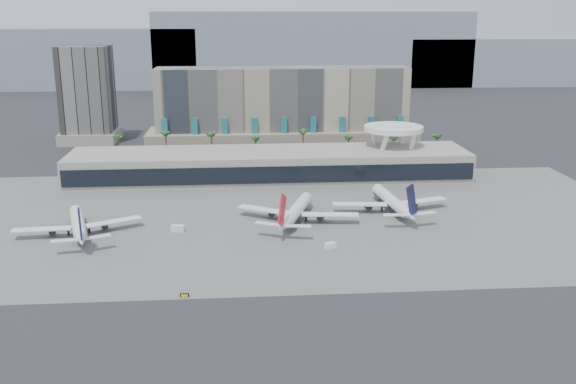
{
  "coord_description": "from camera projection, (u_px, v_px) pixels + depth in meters",
  "views": [
    {
      "loc": [
        -13.31,
        -158.72,
        69.26
      ],
      "look_at": [
        2.35,
        40.0,
        13.29
      ],
      "focal_mm": 40.0,
      "sensor_mm": 36.0,
      "label": 1
    }
  ],
  "objects": [
    {
      "name": "ground",
      "position": [
        291.0,
        280.0,
        172.06
      ],
      "size": [
        900.0,
        900.0,
        0.0
      ],
      "primitive_type": "plane",
      "color": "#232326",
      "rests_on": "ground"
    },
    {
      "name": "apron_pad",
      "position": [
        278.0,
        217.0,
        224.84
      ],
      "size": [
        260.0,
        130.0,
        0.06
      ],
      "primitive_type": "cube",
      "color": "#5B5B59",
      "rests_on": "ground"
    },
    {
      "name": "mountain_ridge",
      "position": [
        279.0,
        55.0,
        617.2
      ],
      "size": [
        680.0,
        60.0,
        70.0
      ],
      "color": "gray",
      "rests_on": "ground"
    },
    {
      "name": "hotel",
      "position": [
        282.0,
        116.0,
        335.68
      ],
      "size": [
        140.0,
        30.0,
        42.0
      ],
      "color": "tan",
      "rests_on": "ground"
    },
    {
      "name": "office_tower",
      "position": [
        88.0,
        100.0,
        350.63
      ],
      "size": [
        30.0,
        30.0,
        52.0
      ],
      "color": "black",
      "rests_on": "ground"
    },
    {
      "name": "terminal",
      "position": [
        270.0,
        164.0,
        275.73
      ],
      "size": [
        170.0,
        32.5,
        14.5
      ],
      "color": "#9F9A8C",
      "rests_on": "ground"
    },
    {
      "name": "saucer_structure",
      "position": [
        393.0,
        132.0,
        282.57
      ],
      "size": [
        26.0,
        26.0,
        21.89
      ],
      "color": "white",
      "rests_on": "ground"
    },
    {
      "name": "palm_row",
      "position": [
        280.0,
        139.0,
        308.93
      ],
      "size": [
        157.8,
        2.8,
        13.1
      ],
      "color": "brown",
      "rests_on": "ground"
    },
    {
      "name": "airliner_left",
      "position": [
        78.0,
        224.0,
        205.89
      ],
      "size": [
        39.48,
        40.92,
        14.48
      ],
      "rotation": [
        0.0,
        0.0,
        0.28
      ],
      "color": "white",
      "rests_on": "ground"
    },
    {
      "name": "airliner_centre",
      "position": [
        296.0,
        211.0,
        219.0
      ],
      "size": [
        41.31,
        42.72,
        15.3
      ],
      "rotation": [
        0.0,
        0.0,
        -0.33
      ],
      "color": "white",
      "rests_on": "ground"
    },
    {
      "name": "airliner_right",
      "position": [
        392.0,
        201.0,
        229.98
      ],
      "size": [
        42.97,
        44.42,
        15.35
      ],
      "rotation": [
        0.0,
        0.0,
        0.1
      ],
      "color": "white",
      "rests_on": "ground"
    },
    {
      "name": "service_vehicle_a",
      "position": [
        178.0,
        228.0,
        209.85
      ],
      "size": [
        4.62,
        2.89,
        2.1
      ],
      "primitive_type": "cube",
      "rotation": [
        0.0,
        0.0,
        -0.19
      ],
      "color": "white",
      "rests_on": "ground"
    },
    {
      "name": "service_vehicle_b",
      "position": [
        330.0,
        245.0,
        195.06
      ],
      "size": [
        3.72,
        2.98,
        1.67
      ],
      "primitive_type": "cube",
      "rotation": [
        0.0,
        0.0,
        0.4
      ],
      "color": "white",
      "rests_on": "ground"
    },
    {
      "name": "taxiway_sign",
      "position": [
        184.0,
        295.0,
        161.46
      ],
      "size": [
        2.3,
        0.43,
        1.04
      ],
      "rotation": [
        0.0,
        0.0,
        -0.03
      ],
      "color": "black",
      "rests_on": "ground"
    }
  ]
}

